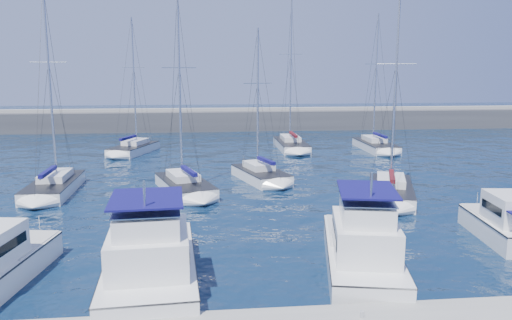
{
  "coord_description": "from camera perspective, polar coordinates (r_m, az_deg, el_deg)",
  "views": [
    {
      "loc": [
        -5.57,
        -27.38,
        9.53
      ],
      "look_at": [
        -1.91,
        8.2,
        3.0
      ],
      "focal_mm": 35.0,
      "sensor_mm": 36.0,
      "label": 1
    }
  ],
  "objects": [
    {
      "name": "motor_yacht_port_inner",
      "position": [
        23.07,
        -12.0,
        -11.24
      ],
      "size": [
        4.56,
        9.81,
        4.69
      ],
      "rotation": [
        0.0,
        0.0,
        0.07
      ],
      "color": "white",
      "rests_on": "ground"
    },
    {
      "name": "motor_yacht_stbd_inner",
      "position": [
        24.52,
        12.05,
        -9.92
      ],
      "size": [
        5.18,
        10.04,
        4.69
      ],
      "rotation": [
        0.0,
        0.0,
        -0.2
      ],
      "color": "white",
      "rests_on": "ground"
    },
    {
      "name": "sailboat_back_c",
      "position": [
        61.42,
        13.47,
        1.64
      ],
      "size": [
        3.11,
        8.82,
        16.28
      ],
      "rotation": [
        0.0,
        0.0,
        0.01
      ],
      "color": "white",
      "rests_on": "ground"
    },
    {
      "name": "sailboat_mid_c",
      "position": [
        43.24,
        0.52,
        -1.68
      ],
      "size": [
        4.85,
        7.47,
        13.3
      ],
      "rotation": [
        0.0,
        0.0,
        0.3
      ],
      "color": "white",
      "rests_on": "ground"
    },
    {
      "name": "sailboat_mid_d",
      "position": [
        38.86,
        15.13,
        -3.41
      ],
      "size": [
        5.78,
        9.02,
        15.9
      ],
      "rotation": [
        0.0,
        0.0,
        -0.34
      ],
      "color": "white",
      "rests_on": "ground"
    },
    {
      "name": "ground",
      "position": [
        29.53,
        5.38,
        -8.53
      ],
      "size": [
        220.0,
        220.0,
        0.0
      ],
      "primitive_type": "plane",
      "color": "black",
      "rests_on": "ground"
    },
    {
      "name": "sailboat_back_a",
      "position": [
        59.07,
        -13.78,
        1.29
      ],
      "size": [
        5.43,
        8.24,
        15.6
      ],
      "rotation": [
        0.0,
        0.0,
        -0.34
      ],
      "color": "white",
      "rests_on": "ground"
    },
    {
      "name": "sailboat_back_b",
      "position": [
        60.66,
        4.02,
        1.81
      ],
      "size": [
        3.23,
        9.37,
        18.24
      ],
      "rotation": [
        0.0,
        0.0,
        -0.01
      ],
      "color": "white",
      "rests_on": "ground"
    },
    {
      "name": "sailboat_mid_b",
      "position": [
        39.59,
        -8.15,
        -2.89
      ],
      "size": [
        5.27,
        8.33,
        15.46
      ],
      "rotation": [
        0.0,
        0.0,
        0.31
      ],
      "color": "white",
      "rests_on": "ground"
    },
    {
      "name": "dock_cleat_centre",
      "position": [
        19.42,
        12.01,
        -16.87
      ],
      "size": [
        0.16,
        0.16,
        0.25
      ],
      "primitive_type": "cylinder",
      "color": "silver",
      "rests_on": "dock"
    },
    {
      "name": "sailboat_mid_a",
      "position": [
        42.13,
        -22.05,
        -2.75
      ],
      "size": [
        3.23,
        8.59,
        16.14
      ],
      "rotation": [
        0.0,
        0.0,
        0.02
      ],
      "color": "white",
      "rests_on": "ground"
    },
    {
      "name": "motor_yacht_stbd_outer",
      "position": [
        31.47,
        26.56,
        -6.61
      ],
      "size": [
        3.26,
        6.55,
        3.2
      ],
      "rotation": [
        0.0,
        0.0,
        -0.11
      ],
      "color": "white",
      "rests_on": "ground"
    },
    {
      "name": "breakwater",
      "position": [
        80.03,
        -1.86,
        4.26
      ],
      "size": [
        160.0,
        6.0,
        4.45
      ],
      "color": "#424244",
      "rests_on": "ground"
    }
  ]
}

